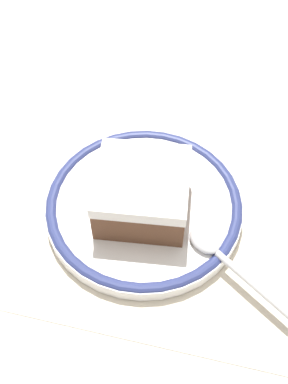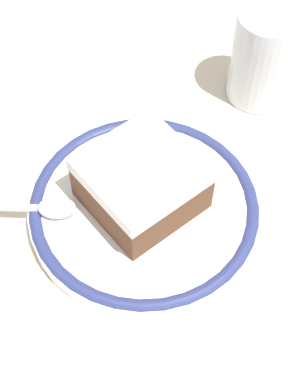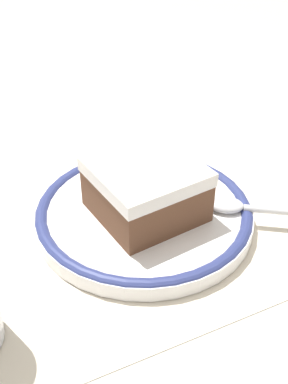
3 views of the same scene
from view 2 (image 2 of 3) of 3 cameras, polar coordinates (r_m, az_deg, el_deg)
name	(u,v)px [view 2 (image 2 of 3)]	position (r m, az deg, el deg)	size (l,w,h in m)	color
ground_plane	(134,243)	(0.53, -0.96, -5.12)	(2.40, 2.40, 0.00)	#B7B2A8
placemat	(134,243)	(0.53, -0.96, -5.08)	(0.53, 0.34, 0.00)	beige
plate	(144,208)	(0.54, 0.00, -1.57)	(0.22, 0.22, 0.02)	white
cake_slice	(141,183)	(0.51, -0.27, 0.90)	(0.11, 0.10, 0.05)	brown
spoon	(33,207)	(0.53, -10.98, -1.51)	(0.12, 0.08, 0.01)	silver
cup	(263,62)	(0.63, 11.72, 12.57)	(0.07, 0.07, 0.10)	silver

